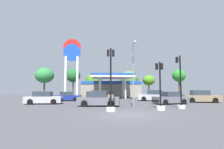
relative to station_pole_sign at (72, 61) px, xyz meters
name	(u,v)px	position (x,y,z in m)	size (l,w,h in m)	color
ground_plane	(127,114)	(8.36, -22.09, -7.42)	(90.00, 90.00, 0.00)	#47474C
gas_station	(111,88)	(8.04, 4.20, -5.41)	(12.90, 14.26, 4.47)	gray
station_pole_sign	(72,61)	(0.00, 0.00, 0.00)	(3.48, 0.56, 11.90)	white
car_0	(99,99)	(6.03, -16.05, -6.71)	(4.58, 2.37, 1.58)	black
car_1	(44,98)	(-0.73, -13.28, -6.73)	(4.39, 2.21, 1.53)	black
car_2	(201,97)	(19.74, -11.62, -6.68)	(4.85, 2.83, 1.63)	black
car_3	(154,96)	(14.08, -8.70, -6.69)	(4.87, 3.01, 1.63)	black
car_4	(98,96)	(5.75, -9.32, -6.68)	(4.68, 2.36, 1.63)	black
car_5	(170,98)	(14.71, -13.84, -6.75)	(4.45, 2.72, 1.49)	black
car_6	(68,97)	(1.04, -8.07, -6.79)	(3.92, 1.83, 1.39)	black
traffic_signal_0	(160,94)	(11.57, -19.78, -6.07)	(0.76, 0.76, 4.23)	silver
traffic_signal_1	(181,92)	(13.86, -18.68, -5.91)	(0.71, 0.71, 5.02)	silver
traffic_signal_2	(111,90)	(7.21, -20.37, -5.70)	(0.79, 0.79, 5.29)	silver
tree_0	(45,75)	(-7.83, 7.26, -2.46)	(4.38, 4.38, 6.82)	brown
tree_1	(73,76)	(-1.39, 9.31, -2.30)	(3.61, 3.61, 6.90)	brown
tree_2	(93,80)	(3.78, 7.35, -3.55)	(3.63, 3.63, 5.45)	brown
tree_3	(129,79)	(12.66, 8.50, -3.20)	(4.73, 4.73, 6.26)	brown
tree_4	(149,80)	(17.40, 7.37, -3.57)	(2.97, 2.97, 5.13)	brown
tree_5	(179,76)	(25.37, 8.39, -2.35)	(3.29, 3.29, 6.68)	brown
corner_streetlamp	(133,68)	(9.67, -17.04, -3.40)	(0.24, 1.48, 6.65)	gray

